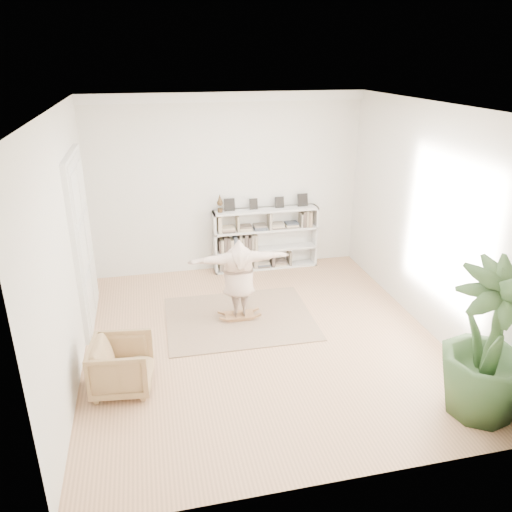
{
  "coord_description": "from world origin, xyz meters",
  "views": [
    {
      "loc": [
        -1.62,
        -6.75,
        4.26
      ],
      "look_at": [
        -0.0,
        0.4,
        1.28
      ],
      "focal_mm": 35.0,
      "sensor_mm": 36.0,
      "label": 1
    }
  ],
  "objects_px": {
    "armchair": "(122,365)",
    "person": "(239,276)",
    "houseplant": "(490,343)",
    "rocker_board": "(239,315)",
    "bookshelf": "(265,239)"
  },
  "relations": [
    {
      "from": "armchair",
      "to": "person",
      "type": "xyz_separation_m",
      "value": [
        1.91,
        1.55,
        0.45
      ]
    },
    {
      "from": "armchair",
      "to": "person",
      "type": "bearing_deg",
      "value": -44.04
    },
    {
      "from": "rocker_board",
      "to": "houseplant",
      "type": "bearing_deg",
      "value": -49.17
    },
    {
      "from": "bookshelf",
      "to": "rocker_board",
      "type": "xyz_separation_m",
      "value": [
        -0.97,
        -2.1,
        -0.57
      ]
    },
    {
      "from": "person",
      "to": "houseplant",
      "type": "bearing_deg",
      "value": 130.83
    },
    {
      "from": "armchair",
      "to": "person",
      "type": "height_order",
      "value": "person"
    },
    {
      "from": "bookshelf",
      "to": "houseplant",
      "type": "distance_m",
      "value": 5.37
    },
    {
      "from": "bookshelf",
      "to": "armchair",
      "type": "bearing_deg",
      "value": -128.24
    },
    {
      "from": "bookshelf",
      "to": "person",
      "type": "height_order",
      "value": "bookshelf"
    },
    {
      "from": "armchair",
      "to": "rocker_board",
      "type": "bearing_deg",
      "value": -44.04
    },
    {
      "from": "bookshelf",
      "to": "armchair",
      "type": "relative_size",
      "value": 2.75
    },
    {
      "from": "rocker_board",
      "to": "houseplant",
      "type": "relative_size",
      "value": 0.25
    },
    {
      "from": "armchair",
      "to": "houseplant",
      "type": "xyz_separation_m",
      "value": [
        4.43,
        -1.48,
        0.65
      ]
    },
    {
      "from": "armchair",
      "to": "rocker_board",
      "type": "distance_m",
      "value": 2.47
    },
    {
      "from": "bookshelf",
      "to": "houseplant",
      "type": "bearing_deg",
      "value": -73.12
    }
  ]
}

